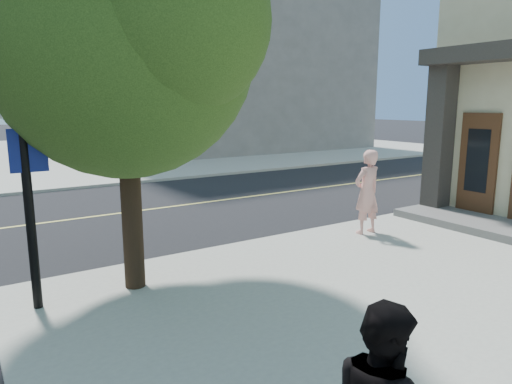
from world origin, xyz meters
TOP-DOWN VIEW (x-y plane):
  - ground at (0.00, 0.00)m, footprint 140.00×140.00m
  - road_ew at (0.00, 4.50)m, footprint 140.00×9.00m
  - sidewalk_ne at (13.50, 21.50)m, footprint 29.00×25.00m
  - filler_ne at (14.00, 22.00)m, footprint 18.00×16.00m
  - man_on_phone at (6.54, -0.98)m, footprint 0.70×0.46m
  - street_tree at (1.17, -1.16)m, footprint 4.94×4.49m

SIDE VIEW (x-z plane):
  - ground at x=0.00m, z-range 0.00..0.00m
  - road_ew at x=0.00m, z-range 0.00..0.01m
  - sidewalk_ne at x=13.50m, z-range 0.00..0.12m
  - man_on_phone at x=6.54m, z-range 0.12..2.04m
  - street_tree at x=1.17m, z-range 1.07..7.63m
  - filler_ne at x=14.00m, z-range 0.12..14.12m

